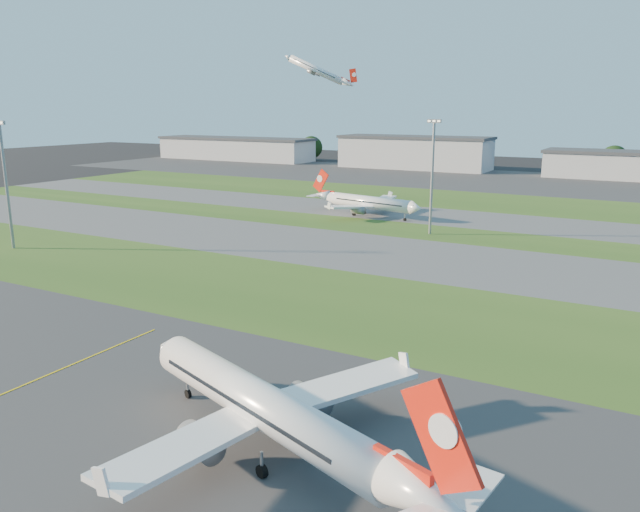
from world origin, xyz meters
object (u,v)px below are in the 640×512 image
Objects in this scene: airliner_parked at (264,407)px; light_mast_west at (5,176)px; light_mast_centre at (432,169)px; airliner_taxiing at (368,203)px.

airliner_parked is 1.35× the size of light_mast_west.
light_mast_centre is at bearing 121.03° from airliner_parked.
airliner_taxiing is 29.78m from light_mast_centre.
airliner_parked is at bearing -78.63° from light_mast_centre.
light_mast_west reaches higher than airliner_taxiing.
light_mast_centre is (-19.15, 95.26, 10.83)m from airliner_parked.
light_mast_west reaches higher than airliner_parked.
light_mast_centre is at bearing 157.56° from airliner_taxiing.
airliner_parked is 118.39m from airliner_taxiing.
airliner_taxiing is at bearing 56.59° from light_mast_west.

